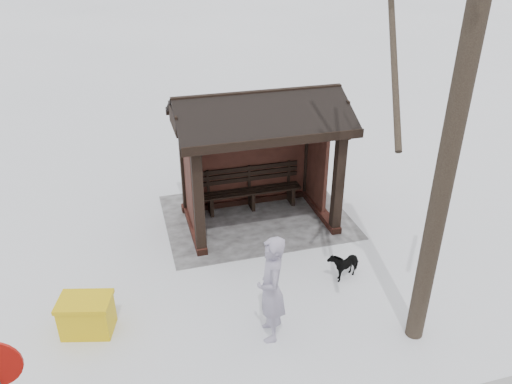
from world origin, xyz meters
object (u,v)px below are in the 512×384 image
pedestrian (271,289)px  dog (344,263)px  bus_shelter (257,131)px  grit_bin (87,315)px

pedestrian → dog: (-1.84, -1.15, -0.65)m
bus_shelter → dog: size_ratio=5.28×
pedestrian → grit_bin: pedestrian is taller
bus_shelter → dog: (-1.02, 2.58, -1.88)m
bus_shelter → dog: bearing=111.7°
pedestrian → grit_bin: 3.11m
bus_shelter → grit_bin: bearing=37.1°
bus_shelter → grit_bin: bus_shelter is taller
pedestrian → grit_bin: bearing=-99.0°
pedestrian → grit_bin: (2.91, -0.91, -0.61)m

